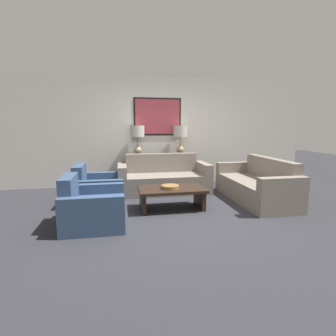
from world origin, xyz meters
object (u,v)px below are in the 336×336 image
at_px(couch_by_back_wall, 164,179).
at_px(decorative_bowl, 170,187).
at_px(couch_by_side, 256,186).
at_px(console_table, 159,170).
at_px(table_lamp_left, 137,135).
at_px(table_lamp_right, 180,135).
at_px(coffee_table, 172,193).
at_px(armchair_near_camera, 92,208).
at_px(armchair_near_back_wall, 97,191).

distance_m(couch_by_back_wall, decorative_bowl, 1.28).
xyz_separation_m(couch_by_side, decorative_bowl, (-1.81, -0.29, 0.13)).
height_order(couch_by_side, decorative_bowl, couch_by_side).
height_order(console_table, table_lamp_left, table_lamp_left).
bearing_deg(console_table, decorative_bowl, -92.89).
xyz_separation_m(table_lamp_right, couch_by_side, (1.19, -1.62, -0.97)).
bearing_deg(couch_by_back_wall, console_table, 90.00).
height_order(couch_by_back_wall, couch_by_side, same).
relative_size(couch_by_back_wall, coffee_table, 1.71).
distance_m(decorative_bowl, armchair_near_camera, 1.40).
relative_size(table_lamp_right, coffee_table, 0.60).
height_order(couch_by_side, coffee_table, couch_by_side).
relative_size(table_lamp_right, armchair_near_back_wall, 0.74).
distance_m(table_lamp_left, couch_by_side, 2.94).
bearing_deg(table_lamp_left, decorative_bowl, -77.37).
height_order(table_lamp_right, couch_by_side, table_lamp_right).
distance_m(coffee_table, armchair_near_camera, 1.44).
height_order(coffee_table, armchair_near_back_wall, armchair_near_back_wall).
relative_size(decorative_bowl, armchair_near_camera, 0.33).
bearing_deg(couch_by_back_wall, table_lamp_right, 50.71).
relative_size(table_lamp_right, couch_by_side, 0.35).
height_order(table_lamp_left, decorative_bowl, table_lamp_left).
distance_m(coffee_table, armchair_near_back_wall, 1.44).
bearing_deg(coffee_table, table_lamp_left, 103.91).
height_order(couch_by_side, armchair_near_back_wall, couch_by_side).
bearing_deg(armchair_near_camera, table_lamp_left, 70.26).
distance_m(table_lamp_left, coffee_table, 2.16).
distance_m(couch_by_side, decorative_bowl, 1.84).
bearing_deg(armchair_near_back_wall, table_lamp_right, 34.71).
xyz_separation_m(couch_by_back_wall, couch_by_side, (1.72, -0.98, 0.00)).
bearing_deg(couch_by_side, armchair_near_camera, -165.77).
bearing_deg(table_lamp_left, armchair_near_camera, -109.74).
distance_m(decorative_bowl, armchair_near_back_wall, 1.43).
xyz_separation_m(decorative_bowl, armchair_near_camera, (-1.29, -0.50, -0.15)).
bearing_deg(armchair_near_back_wall, couch_by_side, -5.48).
bearing_deg(couch_by_back_wall, couch_by_side, -29.79).
height_order(couch_by_back_wall, armchair_near_camera, couch_by_back_wall).
height_order(console_table, table_lamp_right, table_lamp_right).
bearing_deg(coffee_table, couch_by_back_wall, 87.13).
xyz_separation_m(table_lamp_right, coffee_table, (-0.59, -1.87, -0.98)).
relative_size(table_lamp_left, coffee_table, 0.60).
distance_m(table_lamp_left, table_lamp_right, 1.05).
height_order(console_table, couch_by_side, couch_by_side).
bearing_deg(armchair_near_camera, couch_by_back_wall, 51.88).
relative_size(couch_by_side, decorative_bowl, 6.45).
height_order(decorative_bowl, armchair_near_back_wall, armchair_near_back_wall).
height_order(couch_by_back_wall, coffee_table, couch_by_back_wall).
bearing_deg(decorative_bowl, armchair_near_camera, -158.82).
relative_size(table_lamp_left, couch_by_side, 0.35).
distance_m(table_lamp_left, couch_by_back_wall, 1.28).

